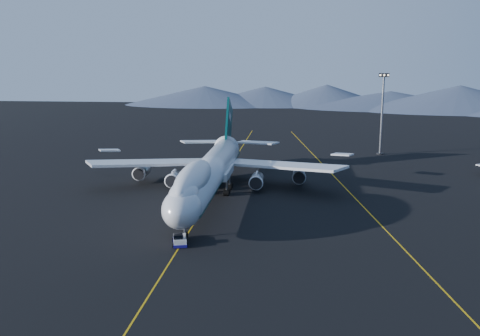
# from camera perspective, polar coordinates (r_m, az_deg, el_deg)

# --- Properties ---
(ground) EXTENTS (500.00, 500.00, 0.00)m
(ground) POSITION_cam_1_polar(r_m,az_deg,el_deg) (115.22, -3.20, -3.19)
(ground) COLOR black
(ground) RESTS_ON ground
(taxiway_line_main) EXTENTS (0.25, 220.00, 0.01)m
(taxiway_line_main) POSITION_cam_1_polar(r_m,az_deg,el_deg) (115.22, -3.20, -3.19)
(taxiway_line_main) COLOR #D49F0C
(taxiway_line_main) RESTS_ON ground
(taxiway_line_side) EXTENTS (28.08, 198.09, 0.01)m
(taxiway_line_side) POSITION_cam_1_polar(r_m,az_deg,el_deg) (124.06, 11.38, -2.33)
(taxiway_line_side) COLOR #D49F0C
(taxiway_line_side) RESTS_ON ground
(boeing_747) EXTENTS (59.62, 72.43, 19.37)m
(boeing_747) POSITION_cam_1_polar(r_m,az_deg,el_deg) (113.91, -3.23, -0.36)
(boeing_747) COLOR silver
(boeing_747) RESTS_ON ground
(pushback_tug) EXTENTS (3.25, 4.68, 1.86)m
(pushback_tug) POSITION_cam_1_polar(r_m,az_deg,el_deg) (87.35, -6.43, -7.72)
(pushback_tug) COLOR silver
(pushback_tug) RESTS_ON ground
(floodlight_mast) EXTENTS (3.09, 2.32, 25.03)m
(floodlight_mast) POSITION_cam_1_polar(r_m,az_deg,el_deg) (171.18, 14.91, 5.61)
(floodlight_mast) COLOR black
(floodlight_mast) RESTS_ON ground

